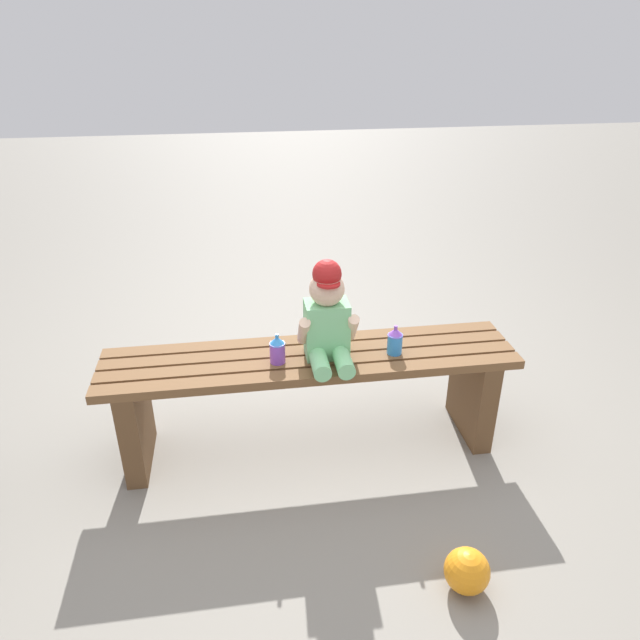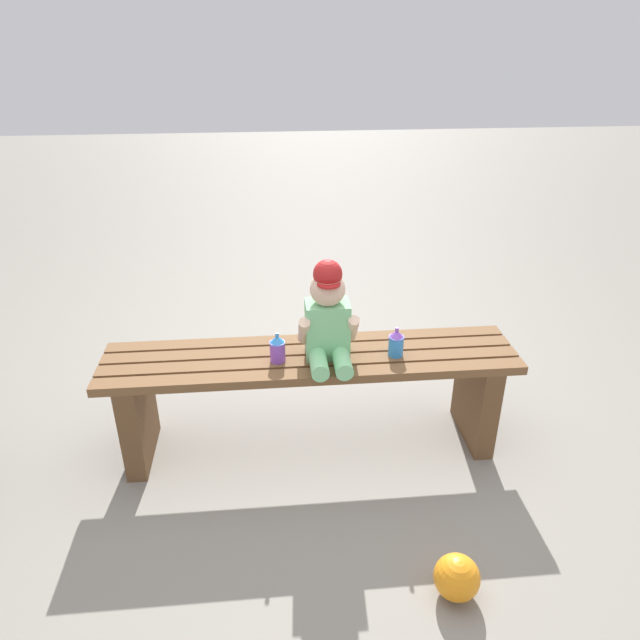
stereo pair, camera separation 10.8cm
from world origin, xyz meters
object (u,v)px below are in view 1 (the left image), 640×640
Objects in this scene: toy_ball at (467,571)px; child_figure at (327,317)px; sippy_cup_right at (395,340)px; park_bench at (310,385)px; sippy_cup_left at (277,349)px.

child_figure is at bearing 113.50° from toy_ball.
park_bench is at bearing 173.98° from sippy_cup_right.
sippy_cup_left is 0.84× the size of toy_ball.
sippy_cup_left is at bearing 180.00° from sippy_cup_right.
park_bench is at bearing 116.81° from toy_ball.
sippy_cup_right reaches higher than toy_ball.
sippy_cup_right is 0.87m from toy_ball.
park_bench is 0.33m from child_figure.
child_figure is at bearing 177.53° from sippy_cup_right.
toy_ball is at bearing -63.19° from park_bench.
child_figure is (0.07, -0.02, 0.32)m from park_bench.
park_bench is 13.41× the size of sippy_cup_right.
child_figure is at bearing -19.86° from park_bench.
toy_ball is at bearing -66.50° from child_figure.
sippy_cup_right is (0.34, -0.04, 0.20)m from park_bench.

